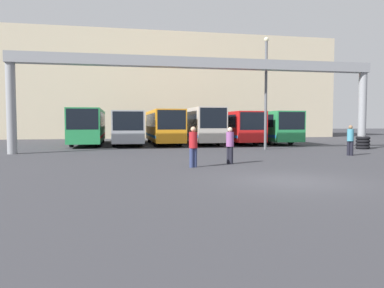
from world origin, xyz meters
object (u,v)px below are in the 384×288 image
(bus_slot_1, at_px, (126,126))
(lamp_post, at_px, (266,89))
(bus_slot_4, at_px, (234,126))
(tire_stack, at_px, (363,143))
(bus_slot_5, at_px, (266,125))
(bus_slot_3, at_px, (198,124))
(bus_slot_2, at_px, (164,125))
(bus_slot_0, at_px, (88,125))
(pedestrian_near_right, at_px, (193,146))
(pedestrian_mid_right, at_px, (350,139))
(pedestrian_near_left, at_px, (230,144))

(bus_slot_1, relative_size, lamp_post, 1.41)
(bus_slot_4, bearing_deg, tire_stack, -51.37)
(bus_slot_4, distance_m, lamp_post, 8.85)
(bus_slot_1, distance_m, bus_slot_5, 13.61)
(bus_slot_3, xyz_separation_m, bus_slot_4, (3.40, -0.34, -0.19))
(bus_slot_2, bearing_deg, bus_slot_5, 1.09)
(bus_slot_0, xyz_separation_m, pedestrian_near_right, (5.94, -18.77, -0.85))
(bus_slot_1, bearing_deg, lamp_post, -41.20)
(pedestrian_near_right, distance_m, pedestrian_mid_right, 11.38)
(pedestrian_near_right, bearing_deg, pedestrian_mid_right, 1.46)
(bus_slot_5, xyz_separation_m, lamp_post, (-3.56, -8.61, 2.78))
(pedestrian_near_right, bearing_deg, tire_stack, 11.44)
(bus_slot_1, relative_size, bus_slot_2, 1.07)
(pedestrian_near_left, bearing_deg, bus_slot_1, 165.74)
(bus_slot_5, bearing_deg, bus_slot_3, 178.99)
(pedestrian_mid_right, relative_size, lamp_post, 0.22)
(bus_slot_0, xyz_separation_m, pedestrian_mid_right, (16.56, -14.69, -0.84))
(pedestrian_mid_right, bearing_deg, pedestrian_near_right, 64.20)
(bus_slot_1, bearing_deg, bus_slot_2, -6.39)
(bus_slot_0, xyz_separation_m, bus_slot_1, (3.40, -0.04, -0.11))
(pedestrian_near_left, bearing_deg, lamp_post, 119.70)
(pedestrian_near_right, distance_m, pedestrian_near_left, 2.26)
(pedestrian_near_left, bearing_deg, bus_slot_4, 133.23)
(bus_slot_0, height_order, bus_slot_5, bus_slot_0)
(lamp_post, bearing_deg, pedestrian_near_left, -121.58)
(pedestrian_near_right, bearing_deg, bus_slot_1, 78.18)
(bus_slot_4, relative_size, pedestrian_near_right, 5.95)
(tire_stack, bearing_deg, pedestrian_near_left, -148.35)
(bus_slot_0, bearing_deg, bus_slot_5, -0.78)
(bus_slot_1, distance_m, bus_slot_3, 6.81)
(bus_slot_0, relative_size, pedestrian_near_left, 6.59)
(bus_slot_4, distance_m, tire_stack, 11.93)
(tire_stack, bearing_deg, bus_slot_2, 146.83)
(bus_slot_0, distance_m, bus_slot_4, 13.62)
(pedestrian_near_right, height_order, lamp_post, lamp_post)
(bus_slot_3, relative_size, pedestrian_near_left, 6.47)
(pedestrian_near_right, relative_size, tire_stack, 1.76)
(bus_slot_2, height_order, pedestrian_near_left, bus_slot_2)
(bus_slot_5, distance_m, pedestrian_near_right, 21.61)
(bus_slot_4, relative_size, lamp_post, 1.31)
(tire_stack, height_order, lamp_post, lamp_post)
(bus_slot_3, relative_size, pedestrian_near_right, 6.32)
(bus_slot_5, bearing_deg, pedestrian_mid_right, -91.79)
(bus_slot_2, bearing_deg, bus_slot_1, 173.61)
(bus_slot_4, relative_size, bus_slot_5, 0.96)
(pedestrian_near_right, xyz_separation_m, pedestrian_near_left, (2.02, 1.01, -0.02))
(pedestrian_mid_right, bearing_deg, tire_stack, -88.66)
(bus_slot_3, relative_size, bus_slot_4, 1.06)
(bus_slot_5, bearing_deg, tire_stack, -67.12)
(bus_slot_5, bearing_deg, pedestrian_near_right, -120.85)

